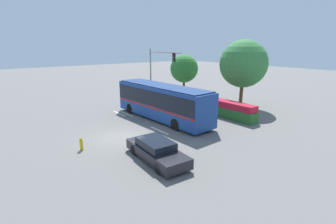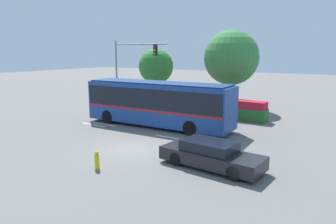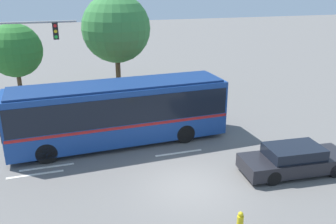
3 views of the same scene
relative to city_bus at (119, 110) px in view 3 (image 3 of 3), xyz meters
name	(u,v)px [view 3 (image 3 of 3)]	position (x,y,z in m)	size (l,w,h in m)	color
ground_plane	(189,186)	(1.93, -5.21, -1.83)	(140.00, 140.00, 0.00)	slate
city_bus	(119,110)	(0.00, 0.00, 0.00)	(11.16, 2.99, 3.22)	navy
sedan_foreground	(295,160)	(6.78, -5.45, -1.22)	(4.95, 2.12, 1.27)	black
traffic_light_pole	(0,57)	(-5.70, 3.62, 2.39)	(5.67, 0.24, 6.32)	gray
flowering_hedge	(144,96)	(2.56, 5.34, -1.06)	(7.58, 1.20, 1.57)	#286028
street_tree_left	(15,50)	(-5.31, 7.39, 2.07)	(3.43, 3.43, 5.63)	brown
street_tree_centre	(116,28)	(1.61, 9.75, 2.95)	(5.09, 5.09, 7.34)	brown
fire_hydrant	(240,223)	(2.49, -8.50, -1.42)	(0.22, 0.22, 0.86)	gold
lane_stripe_near	(47,167)	(-3.72, -1.74, -1.82)	(2.40, 0.16, 0.01)	silver
lane_stripe_mid	(179,153)	(2.52, -2.13, -1.82)	(2.40, 0.16, 0.01)	silver
lane_stripe_far	(35,174)	(-4.21, -2.28, -1.82)	(2.40, 0.16, 0.01)	silver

